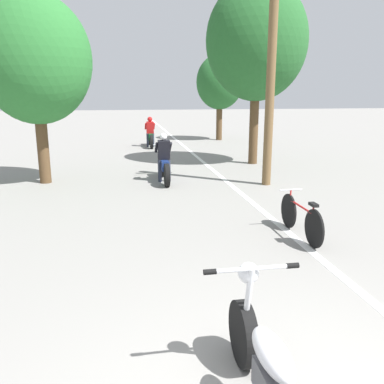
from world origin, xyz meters
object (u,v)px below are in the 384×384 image
object	(u,v)px
roadside_tree_right_near	(257,41)
motorcycle_rider_lead	(164,164)
roadside_tree_right_far	(220,82)
motorcycle_rider_far	(150,135)
motorcycle_foreground	(269,371)
bicycle_parked	(301,218)
roadside_tree_left	(35,60)
utility_pole	(271,77)

from	to	relation	value
roadside_tree_right_near	motorcycle_rider_lead	xyz separation A→B (m)	(-3.52, -2.50, -3.70)
roadside_tree_right_far	motorcycle_rider_far	size ratio (longest dim) A/B	2.09
motorcycle_foreground	bicycle_parked	distance (m)	4.40
roadside_tree_right_far	motorcycle_rider_far	xyz separation A→B (m)	(-3.92, -2.21, -2.51)
roadside_tree_right_near	roadside_tree_left	size ratio (longest dim) A/B	1.22
roadside_tree_right_far	motorcycle_foreground	size ratio (longest dim) A/B	2.16
roadside_tree_left	motorcycle_rider_lead	world-z (taller)	roadside_tree_left
utility_pole	motorcycle_rider_far	xyz separation A→B (m)	(-2.61, 8.86, -2.39)
roadside_tree_right_near	roadside_tree_right_far	size ratio (longest dim) A/B	1.39
motorcycle_foreground	utility_pole	bearing A→B (deg)	70.09
roadside_tree_left	motorcycle_foreground	distance (m)	10.39
roadside_tree_left	motorcycle_foreground	size ratio (longest dim) A/B	2.45
utility_pole	roadside_tree_right_far	bearing A→B (deg)	83.26
utility_pole	motorcycle_rider_far	size ratio (longest dim) A/B	2.63
motorcycle_rider_far	bicycle_parked	bearing A→B (deg)	-82.47
utility_pole	motorcycle_rider_far	distance (m)	9.54
utility_pole	motorcycle_rider_far	world-z (taller)	utility_pole
roadside_tree_left	bicycle_parked	bearing A→B (deg)	-46.18
motorcycle_foreground	motorcycle_rider_lead	xyz separation A→B (m)	(0.14, 9.02, 0.10)
roadside_tree_left	utility_pole	bearing A→B (deg)	-12.19
roadside_tree_left	motorcycle_rider_lead	distance (m)	4.45
motorcycle_rider_far	bicycle_parked	size ratio (longest dim) A/B	1.26
roadside_tree_right_near	motorcycle_rider_far	distance (m)	7.36
utility_pole	roadside_tree_left	size ratio (longest dim) A/B	1.11
roadside_tree_right_near	roadside_tree_right_far	distance (m)	7.74
motorcycle_rider_lead	motorcycle_rider_far	xyz separation A→B (m)	(0.18, 7.92, 0.01)
roadside_tree_right_near	motorcycle_foreground	bearing A→B (deg)	-107.60
utility_pole	motorcycle_foreground	world-z (taller)	utility_pole
motorcycle_rider_lead	motorcycle_rider_far	world-z (taller)	motorcycle_rider_far
utility_pole	bicycle_parked	world-z (taller)	utility_pole
utility_pole	roadside_tree_right_near	size ratio (longest dim) A/B	0.91
roadside_tree_right_near	roadside_tree_left	xyz separation A→B (m)	(-6.91, -2.10, -0.85)
roadside_tree_right_near	roadside_tree_left	bearing A→B (deg)	-163.07
roadside_tree_right_near	motorcycle_rider_far	size ratio (longest dim) A/B	2.90
roadside_tree_left	motorcycle_rider_far	xyz separation A→B (m)	(3.57, 7.52, -2.84)
roadside_tree_right_far	motorcycle_rider_far	world-z (taller)	roadside_tree_right_far
roadside_tree_left	bicycle_parked	xyz separation A→B (m)	(5.30, -5.52, -3.02)
utility_pole	roadside_tree_right_near	bearing A→B (deg)	78.06
utility_pole	roadside_tree_left	xyz separation A→B (m)	(-6.18, 1.34, 0.45)
roadside_tree_left	motorcycle_rider_far	bearing A→B (deg)	64.59
roadside_tree_left	motorcycle_rider_lead	bearing A→B (deg)	-6.76
utility_pole	motorcycle_foreground	xyz separation A→B (m)	(-2.93, -8.08, -2.50)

